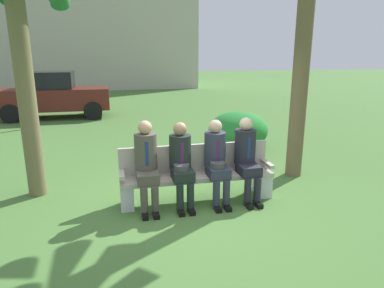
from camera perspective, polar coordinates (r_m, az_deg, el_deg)
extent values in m
plane|color=#467133|center=(5.52, 0.04, -10.10)|extent=(80.00, 80.00, 0.00)
cube|color=#B7AD9E|center=(5.52, 0.92, -5.41)|extent=(2.45, 0.44, 0.07)
cube|color=#B7AD9E|center=(5.61, 0.47, -2.26)|extent=(2.45, 0.06, 0.45)
cube|color=#B7AD9E|center=(5.34, -11.57, -4.91)|extent=(0.08, 0.44, 0.06)
cube|color=#B7AD9E|center=(5.86, 12.27, -3.16)|extent=(0.08, 0.44, 0.06)
cube|color=silver|center=(5.47, -10.74, -8.43)|extent=(0.20, 0.37, 0.38)
cube|color=silver|center=(5.95, 11.55, -6.51)|extent=(0.20, 0.37, 0.38)
cube|color=#4C473D|center=(5.20, -7.35, -5.49)|extent=(0.32, 0.38, 0.16)
cylinder|color=#4C473D|center=(5.13, -7.93, -9.46)|extent=(0.11, 0.11, 0.45)
cylinder|color=#4C473D|center=(5.15, -6.13, -9.34)|extent=(0.11, 0.11, 0.45)
cube|color=black|center=(5.16, -7.79, -11.66)|extent=(0.09, 0.22, 0.07)
cube|color=black|center=(5.17, -5.99, -11.53)|extent=(0.09, 0.22, 0.07)
cylinder|color=#4C473D|center=(5.28, -7.67, -1.34)|extent=(0.34, 0.34, 0.58)
cube|color=navy|center=(5.11, -7.51, -1.63)|extent=(0.05, 0.01, 0.37)
sphere|color=tan|center=(5.18, -7.82, 2.72)|extent=(0.21, 0.21, 0.21)
cube|color=#1E2823|center=(5.27, -1.56, -5.09)|extent=(0.32, 0.38, 0.16)
cylinder|color=#1E2823|center=(5.20, -2.00, -9.01)|extent=(0.11, 0.11, 0.45)
cylinder|color=#1E2823|center=(5.23, -0.26, -8.86)|extent=(0.11, 0.11, 0.45)
cube|color=black|center=(5.22, -1.86, -11.18)|extent=(0.09, 0.22, 0.07)
cube|color=black|center=(5.25, -0.11, -11.02)|extent=(0.09, 0.22, 0.07)
cylinder|color=#1E2823|center=(5.35, -1.98, -1.26)|extent=(0.34, 0.34, 0.53)
cube|color=#4C1951|center=(5.19, -1.64, -1.54)|extent=(0.05, 0.01, 0.34)
sphere|color=#9E7556|center=(5.26, -2.01, 2.49)|extent=(0.21, 0.21, 0.21)
cylinder|color=#3F3F3F|center=(5.21, -1.75, -3.88)|extent=(0.24, 0.24, 0.09)
cube|color=#2D3342|center=(5.40, 4.34, -4.63)|extent=(0.32, 0.38, 0.16)
cylinder|color=#2D3342|center=(5.32, 4.05, -8.46)|extent=(0.11, 0.11, 0.45)
cylinder|color=#2D3342|center=(5.37, 5.70, -8.29)|extent=(0.11, 0.11, 0.45)
cube|color=black|center=(5.35, 4.20, -10.57)|extent=(0.09, 0.22, 0.07)
cube|color=black|center=(5.39, 5.85, -10.39)|extent=(0.09, 0.22, 0.07)
cylinder|color=#2D3342|center=(5.48, 3.83, -0.81)|extent=(0.34, 0.34, 0.54)
cube|color=#4C1951|center=(5.32, 4.33, -1.07)|extent=(0.05, 0.01, 0.35)
sphere|color=tan|center=(5.39, 3.89, 2.93)|extent=(0.21, 0.21, 0.21)
cylinder|color=#404040|center=(5.34, 4.27, -3.44)|extent=(0.24, 0.24, 0.09)
cube|color=#23232D|center=(5.56, 9.37, -4.19)|extent=(0.32, 0.38, 0.16)
cylinder|color=#23232D|center=(5.48, 9.19, -7.91)|extent=(0.11, 0.11, 0.45)
cylinder|color=#23232D|center=(5.54, 10.74, -7.73)|extent=(0.11, 0.11, 0.45)
cube|color=black|center=(5.50, 9.34, -9.96)|extent=(0.09, 0.22, 0.07)
cube|color=black|center=(5.56, 10.90, -9.76)|extent=(0.09, 0.22, 0.07)
cylinder|color=#23232D|center=(5.64, 8.79, -0.42)|extent=(0.34, 0.34, 0.56)
cube|color=navy|center=(5.48, 9.42, -0.66)|extent=(0.05, 0.01, 0.36)
sphere|color=beige|center=(5.55, 8.94, 3.30)|extent=(0.21, 0.21, 0.21)
cylinder|color=brown|center=(6.72, 17.64, 11.70)|extent=(0.30, 0.30, 4.07)
cylinder|color=brown|center=(6.09, -25.69, 6.64)|extent=(0.29, 0.29, 3.22)
ellipsoid|color=#247E30|center=(8.64, 7.63, 2.27)|extent=(1.49, 1.36, 0.93)
cube|color=#591E19|center=(13.70, -21.79, 6.98)|extent=(3.91, 1.59, 0.76)
cube|color=black|center=(13.66, -22.69, 9.75)|extent=(1.71, 1.37, 0.60)
cylinder|color=black|center=(14.39, -15.81, 6.27)|extent=(0.64, 0.14, 0.64)
cylinder|color=black|center=(12.85, -16.07, 5.28)|extent=(0.64, 0.14, 0.64)
cylinder|color=black|center=(14.77, -26.48, 5.49)|extent=(0.64, 0.14, 0.64)
cylinder|color=black|center=(13.27, -27.94, 4.42)|extent=(0.64, 0.14, 0.64)
cylinder|color=black|center=(11.95, -25.48, 10.84)|extent=(0.10, 0.10, 3.57)
sphere|color=white|center=(12.02, -26.54, 19.89)|extent=(0.24, 0.24, 0.24)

